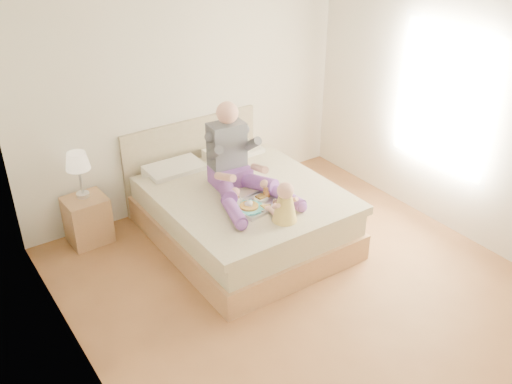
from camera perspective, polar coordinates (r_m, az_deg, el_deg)
room at (r=4.78m, az=5.83°, el=5.41°), size 4.02×4.22×2.71m
bed at (r=6.06m, az=-1.81°, el=-1.71°), size 1.70×2.18×1.00m
nightstand at (r=6.24m, az=-16.49°, el=-2.67°), size 0.43×0.39×0.51m
lamp at (r=5.99m, az=-17.41°, el=2.73°), size 0.25×0.25×0.50m
adult at (r=5.72m, az=-2.02°, el=2.71°), size 0.77×1.12×0.91m
tray at (r=5.52m, az=0.02°, el=-1.14°), size 0.51×0.42×0.13m
baby at (r=5.24m, az=2.85°, el=-1.29°), size 0.26×0.35×0.39m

